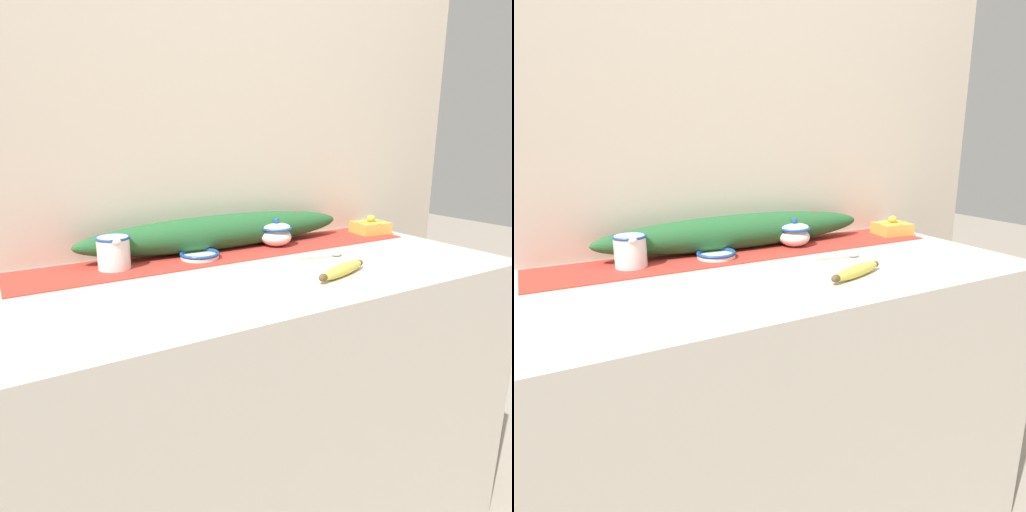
# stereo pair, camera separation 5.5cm
# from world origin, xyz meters

# --- Properties ---
(countertop) EXTENTS (1.44, 0.69, 0.92)m
(countertop) POSITION_xyz_m (0.00, 0.00, 0.46)
(countertop) COLOR beige
(countertop) RESTS_ON ground_plane
(back_wall) EXTENTS (2.24, 0.04, 2.40)m
(back_wall) POSITION_xyz_m (0.00, 0.36, 1.20)
(back_wall) COLOR beige
(back_wall) RESTS_ON ground_plane
(table_runner) EXTENTS (1.33, 0.23, 0.00)m
(table_runner) POSITION_xyz_m (0.00, 0.22, 0.92)
(table_runner) COLOR #B23328
(table_runner) RESTS_ON countertop
(cream_pitcher) EXTENTS (0.10, 0.11, 0.10)m
(cream_pitcher) POSITION_xyz_m (-0.37, 0.22, 0.98)
(cream_pitcher) COLOR white
(cream_pitcher) RESTS_ON countertop
(sugar_bowl) EXTENTS (0.11, 0.11, 0.10)m
(sugar_bowl) POSITION_xyz_m (0.17, 0.22, 0.97)
(sugar_bowl) COLOR white
(sugar_bowl) RESTS_ON countertop
(small_dish) EXTENTS (0.12, 0.12, 0.02)m
(small_dish) POSITION_xyz_m (-0.12, 0.19, 0.94)
(small_dish) COLOR white
(small_dish) RESTS_ON countertop
(banana) EXTENTS (0.21, 0.09, 0.03)m
(banana) POSITION_xyz_m (0.14, -0.16, 0.94)
(banana) COLOR #DBCC4C
(banana) RESTS_ON countertop
(spoon) EXTENTS (0.15, 0.04, 0.01)m
(spoon) POSITION_xyz_m (0.26, 0.01, 0.93)
(spoon) COLOR #A89E89
(spoon) RESTS_ON countertop
(gift_box) EXTENTS (0.14, 0.12, 0.07)m
(gift_box) POSITION_xyz_m (0.61, 0.21, 0.95)
(gift_box) COLOR gold
(gift_box) RESTS_ON countertop
(poinsettia_garland) EXTENTS (0.96, 0.13, 0.11)m
(poinsettia_garland) POSITION_xyz_m (0.00, 0.27, 0.98)
(poinsettia_garland) COLOR #235B2D
(poinsettia_garland) RESTS_ON countertop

